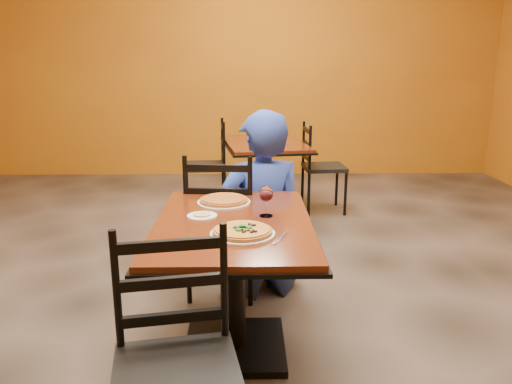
{
  "coord_description": "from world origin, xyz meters",
  "views": [
    {
      "loc": [
        0.08,
        -2.93,
        1.53
      ],
      "look_at": [
        0.12,
        -0.3,
        0.85
      ],
      "focal_mm": 34.54,
      "sensor_mm": 36.0,
      "label": 1
    }
  ],
  "objects_px": {
    "chair_main_near": "(177,377)",
    "chair_second_right": "(324,168)",
    "pizza_far": "(224,200)",
    "table_second": "(264,160)",
    "diner": "(261,202)",
    "plate_main": "(243,234)",
    "chair_main_far": "(223,223)",
    "plate_far": "(224,202)",
    "side_plate": "(202,216)",
    "table_main": "(234,255)",
    "chair_second_left": "(205,167)",
    "pizza_main": "(243,231)",
    "wine_glass": "(266,200)"
  },
  "relations": [
    {
      "from": "chair_main_near",
      "to": "chair_second_right",
      "type": "relative_size",
      "value": 1.03
    },
    {
      "from": "pizza_far",
      "to": "chair_second_right",
      "type": "bearing_deg",
      "value": 67.89
    },
    {
      "from": "table_second",
      "to": "diner",
      "type": "distance_m",
      "value": 1.88
    },
    {
      "from": "plate_main",
      "to": "chair_second_right",
      "type": "bearing_deg",
      "value": 73.88
    },
    {
      "from": "chair_main_far",
      "to": "plate_far",
      "type": "bearing_deg",
      "value": 99.69
    },
    {
      "from": "chair_main_near",
      "to": "side_plate",
      "type": "height_order",
      "value": "chair_main_near"
    },
    {
      "from": "table_main",
      "to": "chair_main_near",
      "type": "xyz_separation_m",
      "value": [
        -0.17,
        -0.93,
        -0.07
      ]
    },
    {
      "from": "table_second",
      "to": "chair_second_right",
      "type": "distance_m",
      "value": 0.64
    },
    {
      "from": "table_main",
      "to": "side_plate",
      "type": "bearing_deg",
      "value": 159.12
    },
    {
      "from": "table_second",
      "to": "chair_second_left",
      "type": "distance_m",
      "value": 0.64
    },
    {
      "from": "chair_main_near",
      "to": "pizza_main",
      "type": "height_order",
      "value": "chair_main_near"
    },
    {
      "from": "chair_main_far",
      "to": "table_second",
      "type": "bearing_deg",
      "value": -94.21
    },
    {
      "from": "chair_main_near",
      "to": "pizza_far",
      "type": "bearing_deg",
      "value": 74.51
    },
    {
      "from": "pizza_far",
      "to": "side_plate",
      "type": "relative_size",
      "value": 1.75
    },
    {
      "from": "table_second",
      "to": "chair_second_left",
      "type": "height_order",
      "value": "chair_second_left"
    },
    {
      "from": "chair_main_near",
      "to": "side_plate",
      "type": "relative_size",
      "value": 6.05
    },
    {
      "from": "table_main",
      "to": "chair_second_left",
      "type": "bearing_deg",
      "value": 98.14
    },
    {
      "from": "table_main",
      "to": "chair_second_right",
      "type": "xyz_separation_m",
      "value": [
        0.88,
        2.66,
        -0.09
      ]
    },
    {
      "from": "table_second",
      "to": "side_plate",
      "type": "xyz_separation_m",
      "value": [
        -0.42,
        -2.6,
        0.2
      ]
    },
    {
      "from": "chair_main_far",
      "to": "pizza_far",
      "type": "bearing_deg",
      "value": 99.69
    },
    {
      "from": "side_plate",
      "to": "chair_main_far",
      "type": "bearing_deg",
      "value": 83.58
    },
    {
      "from": "pizza_main",
      "to": "wine_glass",
      "type": "relative_size",
      "value": 1.58
    },
    {
      "from": "table_main",
      "to": "chair_main_near",
      "type": "height_order",
      "value": "chair_main_near"
    },
    {
      "from": "diner",
      "to": "plate_main",
      "type": "relative_size",
      "value": 4.04
    },
    {
      "from": "table_second",
      "to": "chair_main_far",
      "type": "distance_m",
      "value": 1.96
    },
    {
      "from": "table_second",
      "to": "plate_far",
      "type": "distance_m",
      "value": 2.36
    },
    {
      "from": "table_second",
      "to": "plate_far",
      "type": "xyz_separation_m",
      "value": [
        -0.32,
        -2.33,
        0.2
      ]
    },
    {
      "from": "chair_second_left",
      "to": "diner",
      "type": "bearing_deg",
      "value": 11.29
    },
    {
      "from": "plate_far",
      "to": "wine_glass",
      "type": "relative_size",
      "value": 1.72
    },
    {
      "from": "chair_main_far",
      "to": "wine_glass",
      "type": "height_order",
      "value": "chair_main_far"
    },
    {
      "from": "chair_main_far",
      "to": "table_main",
      "type": "bearing_deg",
      "value": 102.99
    },
    {
      "from": "chair_second_left",
      "to": "pizza_main",
      "type": "xyz_separation_m",
      "value": [
        0.43,
        -2.88,
        0.28
      ]
    },
    {
      "from": "chair_main_far",
      "to": "chair_second_right",
      "type": "height_order",
      "value": "chair_main_far"
    },
    {
      "from": "diner",
      "to": "plate_far",
      "type": "bearing_deg",
      "value": 50.15
    },
    {
      "from": "table_main",
      "to": "pizza_main",
      "type": "distance_m",
      "value": 0.31
    },
    {
      "from": "chair_second_left",
      "to": "side_plate",
      "type": "relative_size",
      "value": 6.1
    },
    {
      "from": "table_main",
      "to": "table_second",
      "type": "bearing_deg",
      "value": 84.61
    },
    {
      "from": "chair_main_far",
      "to": "plate_main",
      "type": "distance_m",
      "value": 1.0
    },
    {
      "from": "chair_second_right",
      "to": "pizza_far",
      "type": "relative_size",
      "value": 3.36
    },
    {
      "from": "chair_second_left",
      "to": "chair_main_far",
      "type": "bearing_deg",
      "value": 3.59
    },
    {
      "from": "plate_main",
      "to": "pizza_far",
      "type": "distance_m",
      "value": 0.56
    },
    {
      "from": "chair_second_right",
      "to": "wine_glass",
      "type": "height_order",
      "value": "chair_second_right"
    },
    {
      "from": "chair_second_right",
      "to": "pizza_main",
      "type": "height_order",
      "value": "chair_second_right"
    },
    {
      "from": "plate_main",
      "to": "side_plate",
      "type": "relative_size",
      "value": 1.94
    },
    {
      "from": "pizza_far",
      "to": "side_plate",
      "type": "xyz_separation_m",
      "value": [
        -0.1,
        -0.27,
        -0.02
      ]
    },
    {
      "from": "chair_main_near",
      "to": "plate_far",
      "type": "xyz_separation_m",
      "value": [
        0.11,
        1.26,
        0.27
      ]
    },
    {
      "from": "chair_main_near",
      "to": "diner",
      "type": "distance_m",
      "value": 1.76
    },
    {
      "from": "table_main",
      "to": "table_second",
      "type": "distance_m",
      "value": 2.67
    },
    {
      "from": "pizza_far",
      "to": "chair_second_left",
      "type": "bearing_deg",
      "value": 97.72
    },
    {
      "from": "plate_far",
      "to": "wine_glass",
      "type": "xyz_separation_m",
      "value": [
        0.24,
        -0.26,
        0.08
      ]
    }
  ]
}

